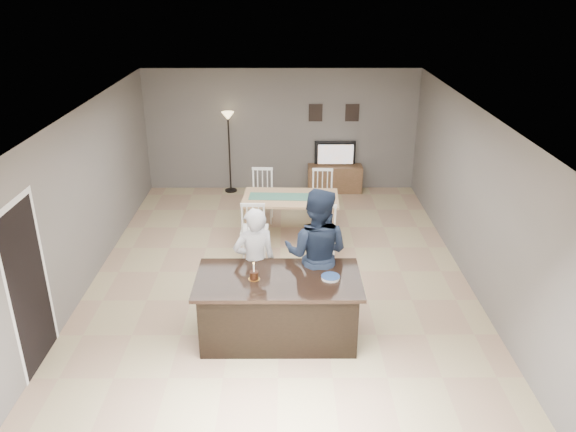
{
  "coord_description": "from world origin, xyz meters",
  "views": [
    {
      "loc": [
        0.1,
        -8.16,
        4.5
      ],
      "look_at": [
        0.13,
        -0.3,
        1.13
      ],
      "focal_mm": 35.0,
      "sensor_mm": 36.0,
      "label": 1
    }
  ],
  "objects_px": {
    "kitchen_island": "(279,307)",
    "birthday_cake": "(254,275)",
    "plate_stack": "(330,277)",
    "floor_lamp": "(228,130)",
    "woman": "(255,263)",
    "man": "(316,254)",
    "dining_table": "(291,204)",
    "tv_console": "(335,179)",
    "television": "(335,154)"
  },
  "relations": [
    {
      "from": "television",
      "to": "floor_lamp",
      "type": "height_order",
      "value": "floor_lamp"
    },
    {
      "from": "man",
      "to": "woman",
      "type": "bearing_deg",
      "value": 15.58
    },
    {
      "from": "kitchen_island",
      "to": "woman",
      "type": "relative_size",
      "value": 1.3
    },
    {
      "from": "tv_console",
      "to": "birthday_cake",
      "type": "relative_size",
      "value": 5.06
    },
    {
      "from": "woman",
      "to": "man",
      "type": "relative_size",
      "value": 0.86
    },
    {
      "from": "tv_console",
      "to": "man",
      "type": "distance_m",
      "value": 5.11
    },
    {
      "from": "man",
      "to": "floor_lamp",
      "type": "distance_m",
      "value": 5.33
    },
    {
      "from": "kitchen_island",
      "to": "man",
      "type": "relative_size",
      "value": 1.12
    },
    {
      "from": "kitchen_island",
      "to": "floor_lamp",
      "type": "bearing_deg",
      "value": 101.62
    },
    {
      "from": "kitchen_island",
      "to": "man",
      "type": "height_order",
      "value": "man"
    },
    {
      "from": "birthday_cake",
      "to": "plate_stack",
      "type": "xyz_separation_m",
      "value": [
        0.99,
        0.01,
        -0.04
      ]
    },
    {
      "from": "dining_table",
      "to": "woman",
      "type": "bearing_deg",
      "value": -98.68
    },
    {
      "from": "woman",
      "to": "plate_stack",
      "type": "bearing_deg",
      "value": 135.24
    },
    {
      "from": "plate_stack",
      "to": "floor_lamp",
      "type": "distance_m",
      "value": 5.92
    },
    {
      "from": "kitchen_island",
      "to": "tv_console",
      "type": "height_order",
      "value": "kitchen_island"
    },
    {
      "from": "man",
      "to": "floor_lamp",
      "type": "height_order",
      "value": "man"
    },
    {
      "from": "woman",
      "to": "floor_lamp",
      "type": "height_order",
      "value": "floor_lamp"
    },
    {
      "from": "television",
      "to": "man",
      "type": "relative_size",
      "value": 0.47
    },
    {
      "from": "woman",
      "to": "birthday_cake",
      "type": "relative_size",
      "value": 6.95
    },
    {
      "from": "kitchen_island",
      "to": "television",
      "type": "relative_size",
      "value": 2.35
    },
    {
      "from": "tv_console",
      "to": "woman",
      "type": "xyz_separation_m",
      "value": [
        -1.53,
        -5.02,
        0.52
      ]
    },
    {
      "from": "dining_table",
      "to": "tv_console",
      "type": "bearing_deg",
      "value": 70.06
    },
    {
      "from": "plate_stack",
      "to": "dining_table",
      "type": "xyz_separation_m",
      "value": [
        -0.49,
        3.15,
        -0.25
      ]
    },
    {
      "from": "woman",
      "to": "man",
      "type": "xyz_separation_m",
      "value": [
        0.85,
        0.0,
        0.14
      ]
    },
    {
      "from": "birthday_cake",
      "to": "dining_table",
      "type": "bearing_deg",
      "value": 81.07
    },
    {
      "from": "floor_lamp",
      "to": "television",
      "type": "bearing_deg",
      "value": 1.22
    },
    {
      "from": "man",
      "to": "birthday_cake",
      "type": "height_order",
      "value": "man"
    },
    {
      "from": "television",
      "to": "birthday_cake",
      "type": "relative_size",
      "value": 3.85
    },
    {
      "from": "television",
      "to": "woman",
      "type": "distance_m",
      "value": 5.32
    },
    {
      "from": "plate_stack",
      "to": "dining_table",
      "type": "relative_size",
      "value": 0.12
    },
    {
      "from": "plate_stack",
      "to": "floor_lamp",
      "type": "xyz_separation_m",
      "value": [
        -1.82,
        5.61,
        0.48
      ]
    },
    {
      "from": "woman",
      "to": "dining_table",
      "type": "xyz_separation_m",
      "value": [
        0.52,
        2.58,
        -0.16
      ]
    },
    {
      "from": "birthday_cake",
      "to": "floor_lamp",
      "type": "relative_size",
      "value": 0.13
    },
    {
      "from": "kitchen_island",
      "to": "plate_stack",
      "type": "bearing_deg",
      "value": -1.72
    },
    {
      "from": "birthday_cake",
      "to": "plate_stack",
      "type": "relative_size",
      "value": 0.97
    },
    {
      "from": "tv_console",
      "to": "birthday_cake",
      "type": "xyz_separation_m",
      "value": [
        -1.51,
        -5.6,
        0.66
      ]
    },
    {
      "from": "tv_console",
      "to": "floor_lamp",
      "type": "bearing_deg",
      "value": 179.51
    },
    {
      "from": "man",
      "to": "dining_table",
      "type": "bearing_deg",
      "value": -66.99
    },
    {
      "from": "woman",
      "to": "floor_lamp",
      "type": "bearing_deg",
      "value": -96.08
    },
    {
      "from": "woman",
      "to": "kitchen_island",
      "type": "bearing_deg",
      "value": 105.99
    },
    {
      "from": "dining_table",
      "to": "television",
      "type": "bearing_deg",
      "value": 70.63
    },
    {
      "from": "birthday_cake",
      "to": "dining_table",
      "type": "height_order",
      "value": "birthday_cake"
    },
    {
      "from": "kitchen_island",
      "to": "woman",
      "type": "height_order",
      "value": "woman"
    },
    {
      "from": "television",
      "to": "woman",
      "type": "xyz_separation_m",
      "value": [
        -1.53,
        -5.09,
        -0.04
      ]
    },
    {
      "from": "kitchen_island",
      "to": "birthday_cake",
      "type": "bearing_deg",
      "value": -174.92
    },
    {
      "from": "television",
      "to": "man",
      "type": "height_order",
      "value": "man"
    },
    {
      "from": "birthday_cake",
      "to": "dining_table",
      "type": "xyz_separation_m",
      "value": [
        0.5,
        3.16,
        -0.29
      ]
    },
    {
      "from": "birthday_cake",
      "to": "floor_lamp",
      "type": "height_order",
      "value": "floor_lamp"
    },
    {
      "from": "floor_lamp",
      "to": "dining_table",
      "type": "bearing_deg",
      "value": -61.52
    },
    {
      "from": "dining_table",
      "to": "birthday_cake",
      "type": "bearing_deg",
      "value": -96.26
    }
  ]
}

